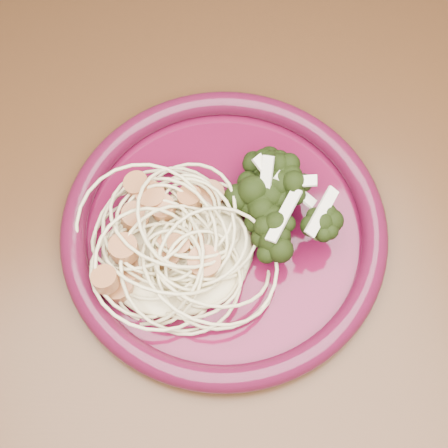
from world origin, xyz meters
TOP-DOWN VIEW (x-y plane):
  - dining_table at (0.00, 0.00)m, footprint 1.20×0.80m
  - dinner_plate at (0.02, 0.00)m, footprint 0.36×0.36m
  - spaghetti_pile at (-0.02, -0.01)m, footprint 0.16×0.15m
  - scallop_cluster at (-0.02, -0.01)m, footprint 0.17×0.17m
  - broccoli_pile at (0.08, 0.02)m, footprint 0.12×0.16m
  - onion_garnish at (0.08, 0.02)m, footprint 0.08×0.11m

SIDE VIEW (x-z plane):
  - dining_table at x=0.00m, z-range 0.28..1.03m
  - dinner_plate at x=0.02m, z-range 0.75..0.77m
  - spaghetti_pile at x=-0.02m, z-range 0.76..0.79m
  - broccoli_pile at x=0.08m, z-range 0.76..0.81m
  - scallop_cluster at x=-0.02m, z-range 0.79..0.83m
  - onion_garnish at x=0.08m, z-range 0.79..0.84m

